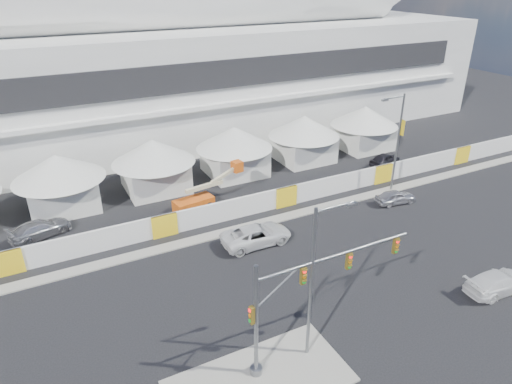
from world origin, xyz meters
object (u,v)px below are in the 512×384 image
pickup_near (498,282)px  traffic_mast (292,303)px  lot_car_b (385,159)px  streetlight_curb (397,137)px  pickup_curb (256,235)px  lot_car_c (40,229)px  sedan_silver (395,197)px  boom_lift (200,198)px  streetlight_median (316,274)px

pickup_near → traffic_mast: bearing=89.5°
lot_car_b → streetlight_curb: streetlight_curb is taller
pickup_curb → lot_car_c: size_ratio=1.17×
pickup_curb → streetlight_curb: bearing=-80.2°
sedan_silver → boom_lift: boom_lift is taller
streetlight_curb → boom_lift: size_ratio=1.34×
lot_car_b → streetlight_median: 31.87m
pickup_curb → lot_car_b: 22.75m
pickup_near → streetlight_median: bearing=89.1°
pickup_curb → boom_lift: (-1.83, 8.07, 0.19)m
streetlight_median → streetlight_curb: 24.64m
sedan_silver → traffic_mast: size_ratio=0.39×
pickup_near → streetlight_median: (-14.97, 1.16, 4.94)m
lot_car_c → streetlight_curb: streetlight_curb is taller
pickup_curb → lot_car_c: bearing=59.8°
pickup_curb → lot_car_c: 18.46m
streetlight_curb → pickup_curb: bearing=-170.8°
boom_lift → traffic_mast: bearing=-105.0°
lot_car_c → traffic_mast: size_ratio=0.49×
streetlight_curb → boom_lift: (-18.73, 5.34, -4.84)m
lot_car_c → traffic_mast: (11.74, -21.66, 3.50)m
lot_car_c → streetlight_median: size_ratio=0.52×
streetlight_curb → pickup_near: bearing=-106.0°
sedan_silver → streetlight_median: streetlight_median is taller
sedan_silver → boom_lift: (-17.22, 7.77, 0.33)m
boom_lift → streetlight_median: bearing=-101.0°
streetlight_curb → lot_car_b: bearing=52.6°
traffic_mast → streetlight_curb: streetlight_curb is taller
lot_car_b → streetlight_curb: (-4.27, -5.59, 5.12)m
pickup_near → streetlight_curb: streetlight_curb is taller
lot_car_b → boom_lift: size_ratio=0.57×
boom_lift → streetlight_curb: bearing=-24.5°
pickup_curb → lot_car_b: (21.17, 8.32, -0.10)m
sedan_silver → pickup_near: 14.02m
sedan_silver → pickup_curb: bearing=100.1°
lot_car_c → streetlight_median: bearing=-166.4°
pickup_near → lot_car_b: 23.44m
streetlight_median → boom_lift: size_ratio=1.29×
lot_car_c → streetlight_median: streetlight_median is taller
lot_car_c → streetlight_curb: (32.76, -6.72, 5.11)m
sedan_silver → pickup_curb: size_ratio=0.67×
lot_car_b → streetlight_median: (-23.86, -20.54, 4.98)m
lot_car_c → lot_car_b: bearing=-109.5°
pickup_curb → pickup_near: bearing=-136.8°
streetlight_median → lot_car_b: bearing=40.7°
traffic_mast → boom_lift: traffic_mast is taller
lot_car_b → boom_lift: boom_lift is taller
sedan_silver → boom_lift: size_ratio=0.53×
pickup_curb → streetlight_median: bearing=168.2°
streetlight_median → streetlight_curb: streetlight_curb is taller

